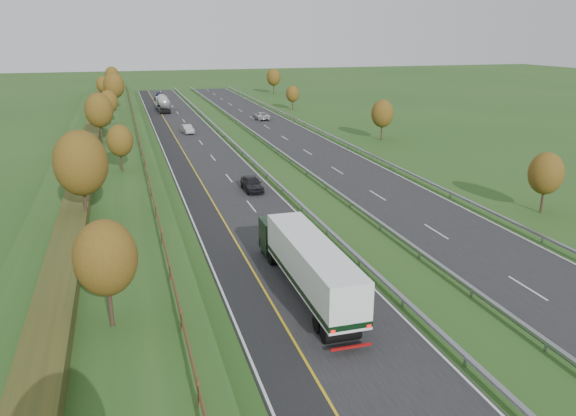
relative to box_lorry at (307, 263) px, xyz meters
name	(u,v)px	position (x,y,z in m)	size (l,w,h in m)	color
ground	(267,161)	(7.66, 40.57, -2.33)	(400.00, 400.00, 0.00)	#264C1B
near_carriageway	(203,157)	(-0.34, 45.57, -2.31)	(10.50, 200.00, 0.04)	black
far_carriageway	(313,150)	(16.16, 45.57, -2.31)	(10.50, 200.00, 0.04)	black
hard_shoulder	(176,159)	(-4.09, 45.57, -2.31)	(3.00, 200.00, 0.04)	black
lane_markings	(247,154)	(6.06, 45.45, -2.28)	(26.75, 200.00, 0.01)	silver
embankment_left	(106,156)	(-13.34, 45.57, -1.33)	(12.00, 200.00, 2.00)	#264C1B
hedge_left	(89,145)	(-15.34, 45.57, 0.22)	(2.20, 180.00, 1.10)	#323B18
fence_left	(140,142)	(-8.84, 45.15, 0.40)	(0.12, 189.06, 1.20)	#422B19
median_barrier_near	(242,151)	(5.36, 45.57, -1.72)	(0.32, 200.00, 0.71)	gray
median_barrier_far	(277,149)	(10.46, 45.57, -1.72)	(0.32, 200.00, 0.71)	gray
outer_barrier_far	(349,144)	(21.96, 45.57, -1.71)	(0.32, 200.00, 0.71)	gray
trees_left	(105,119)	(-12.98, 42.20, 4.04)	(6.64, 164.30, 7.66)	#2D2116
trees_far	(329,98)	(29.46, 74.78, 1.92)	(8.45, 118.60, 7.12)	#2D2116
box_lorry	(307,263)	(0.00, 0.00, 0.00)	(2.58, 16.28, 4.06)	black
road_tanker	(163,103)	(-1.76, 96.61, -0.47)	(2.40, 11.22, 3.46)	silver
car_dark_near	(252,183)	(2.33, 26.33, -1.48)	(1.92, 4.78, 1.63)	black
car_silver_mid	(187,129)	(-0.11, 65.86, -1.55)	(1.56, 4.47, 1.47)	#A3A3A7
car_small_far	(160,96)	(-0.93, 119.36, -1.46)	(2.32, 5.70, 1.66)	#141840
car_oncoming	(261,116)	(16.22, 77.91, -1.54)	(2.48, 5.37, 1.49)	silver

